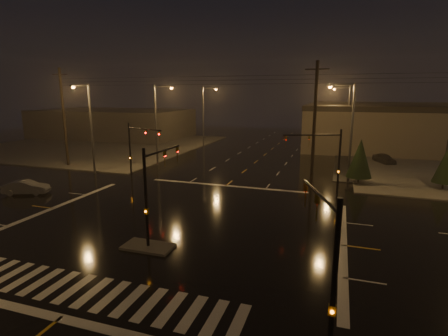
{
  "coord_description": "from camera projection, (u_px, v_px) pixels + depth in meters",
  "views": [
    {
      "loc": [
        10.34,
        -20.9,
        9.0
      ],
      "look_at": [
        1.56,
        5.63,
        3.0
      ],
      "focal_mm": 28.0,
      "sensor_mm": 36.0,
      "label": 1
    }
  ],
  "objects": [
    {
      "name": "signal_mast_ne",
      "position": [
        327.0,
        155.0,
        30.16
      ],
      "size": [
        4.84,
        1.86,
        6.0
      ],
      "color": "black",
      "rests_on": "ground"
    },
    {
      "name": "streetlight_1",
      "position": [
        158.0,
        119.0,
        43.39
      ],
      "size": [
        2.77,
        0.32,
        10.0
      ],
      "color": "#38383A",
      "rests_on": "ground"
    },
    {
      "name": "car_crossing",
      "position": [
        26.0,
        187.0,
        31.65
      ],
      "size": [
        4.11,
        2.71,
        1.28
      ],
      "primitive_type": "imported",
      "rotation": [
        0.0,
        0.0,
        1.95
      ],
      "color": "slate",
      "rests_on": "ground"
    },
    {
      "name": "car_parked",
      "position": [
        384.0,
        158.0,
        45.59
      ],
      "size": [
        3.03,
        4.11,
        1.3
      ],
      "primitive_type": "imported",
      "rotation": [
        0.0,
        0.0,
        0.44
      ],
      "color": "black",
      "rests_on": "ground"
    },
    {
      "name": "commercial_block",
      "position": [
        114.0,
        123.0,
        73.62
      ],
      "size": [
        30.0,
        18.0,
        5.6
      ],
      "primitive_type": "cube",
      "color": "#3A3633",
      "rests_on": "ground"
    },
    {
      "name": "streetlight_2",
      "position": [
        205.0,
        113.0,
        58.25
      ],
      "size": [
        2.77,
        0.32,
        10.0
      ],
      "color": "#38383A",
      "rests_on": "ground"
    },
    {
      "name": "signal_mast_median",
      "position": [
        153.0,
        183.0,
        20.83
      ],
      "size": [
        0.25,
        4.59,
        6.0
      ],
      "color": "black",
      "rests_on": "ground"
    },
    {
      "name": "conifer_1",
      "position": [
        445.0,
        166.0,
        32.77
      ],
      "size": [
        2.07,
        2.07,
        3.94
      ],
      "color": "black",
      "rests_on": "ground"
    },
    {
      "name": "stop_bar_far",
      "position": [
        226.0,
        186.0,
        34.68
      ],
      "size": [
        16.0,
        0.5,
        0.01
      ],
      "primitive_type": "cube",
      "color": "beige",
      "rests_on": "ground"
    },
    {
      "name": "median_island",
      "position": [
        148.0,
        247.0,
        20.74
      ],
      "size": [
        3.0,
        1.6,
        0.15
      ],
      "primitive_type": "cube",
      "color": "#42403B",
      "rests_on": "ground"
    },
    {
      "name": "signal_mast_nw",
      "position": [
        136.0,
        145.0,
        36.0
      ],
      "size": [
        4.84,
        1.86,
        6.0
      ],
      "color": "black",
      "rests_on": "ground"
    },
    {
      "name": "streetlight_5",
      "position": [
        89.0,
        123.0,
        38.55
      ],
      "size": [
        0.32,
        2.77,
        10.0
      ],
      "color": "#38383A",
      "rests_on": "ground"
    },
    {
      "name": "ground",
      "position": [
        178.0,
        224.0,
        24.47
      ],
      "size": [
        140.0,
        140.0,
        0.0
      ],
      "primitive_type": "plane",
      "color": "black",
      "rests_on": "ground"
    },
    {
      "name": "stop_bar_near",
      "position": [
        60.0,
        318.0,
        14.26
      ],
      "size": [
        16.0,
        0.5,
        0.01
      ],
      "primitive_type": "cube",
      "color": "beige",
      "rests_on": "ground"
    },
    {
      "name": "conifer_0",
      "position": [
        360.0,
        158.0,
        34.87
      ],
      "size": [
        2.48,
        2.48,
        4.57
      ],
      "color": "black",
      "rests_on": "ground"
    },
    {
      "name": "sidewalk_nw",
      "position": [
        98.0,
        145.0,
        61.52
      ],
      "size": [
        36.0,
        36.0,
        0.12
      ],
      "primitive_type": "cube",
      "color": "#42403B",
      "rests_on": "ground"
    },
    {
      "name": "utility_pole_0",
      "position": [
        64.0,
        117.0,
        42.93
      ],
      "size": [
        2.2,
        0.32,
        12.0
      ],
      "color": "black",
      "rests_on": "ground"
    },
    {
      "name": "signal_mast_se",
      "position": [
        327.0,
        257.0,
        11.5
      ],
      "size": [
        1.55,
        3.87,
        6.0
      ],
      "color": "black",
      "rests_on": "ground"
    },
    {
      "name": "streetlight_3",
      "position": [
        349.0,
        126.0,
        34.67
      ],
      "size": [
        2.77,
        0.32,
        10.0
      ],
      "color": "#38383A",
      "rests_on": "ground"
    },
    {
      "name": "crosswalk",
      "position": [
        93.0,
        292.0,
        16.11
      ],
      "size": [
        15.0,
        2.6,
        0.01
      ],
      "primitive_type": "cube",
      "color": "beige",
      "rests_on": "ground"
    },
    {
      "name": "utility_pole_1",
      "position": [
        314.0,
        124.0,
        33.72
      ],
      "size": [
        2.2,
        0.32,
        12.0
      ],
      "color": "black",
      "rests_on": "ground"
    },
    {
      "name": "streetlight_4",
      "position": [
        346.0,
        115.0,
        53.23
      ],
      "size": [
        2.77,
        0.32,
        10.0
      ],
      "color": "#38383A",
      "rests_on": "ground"
    }
  ]
}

